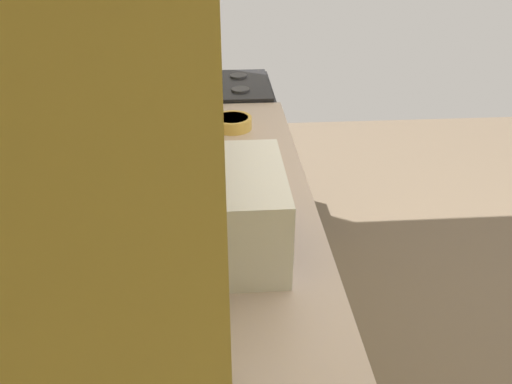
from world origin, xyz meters
name	(u,v)px	position (x,y,z in m)	size (l,w,h in m)	color
ground_plane	(481,359)	(0.00, 0.00, 0.00)	(6.21, 6.21, 0.00)	brown
wall_back	(113,111)	(0.00, 1.58, 1.30)	(4.00, 0.12, 2.61)	#DFD287
counter_run	(234,372)	(-0.40, 1.20, 0.46)	(3.08, 0.67, 0.92)	tan
oven_range	(223,151)	(1.45, 1.20, 0.47)	(0.64, 0.64, 1.10)	black
microwave	(223,211)	(-0.27, 1.22, 1.06)	(0.47, 0.40, 0.28)	white
bowl	(232,122)	(0.77, 1.16, 0.95)	(0.20, 0.20, 0.06)	gold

